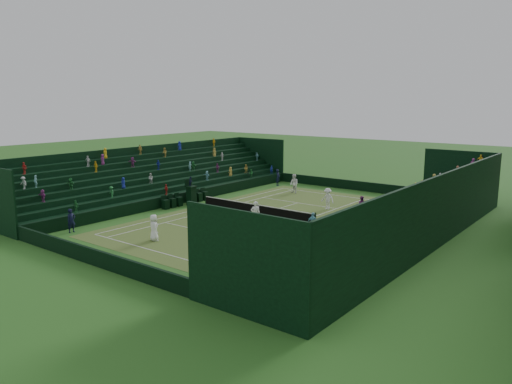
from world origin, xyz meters
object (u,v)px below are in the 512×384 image
(player_near_east, at_px, (255,214))
(tennis_net, at_px, (256,209))
(umpire_chair, at_px, (191,193))
(player_near_west, at_px, (154,228))
(player_far_west, at_px, (294,184))
(player_far_east, at_px, (328,199))

(player_near_east, bearing_deg, tennis_net, -97.52)
(umpire_chair, relative_size, player_near_east, 1.33)
(tennis_net, relative_size, player_near_east, 5.79)
(player_near_west, height_order, player_far_west, player_far_west)
(umpire_chair, xyz_separation_m, player_far_east, (10.75, 6.15, -0.19))
(umpire_chair, height_order, player_far_east, umpire_chair)
(umpire_chair, xyz_separation_m, player_near_east, (9.52, -2.63, -0.13))
(umpire_chair, relative_size, player_far_west, 1.35)
(umpire_chair, distance_m, player_near_east, 9.88)
(tennis_net, height_order, umpire_chair, umpire_chair)
(tennis_net, distance_m, umpire_chair, 7.23)
(player_near_west, bearing_deg, tennis_net, -71.48)
(player_far_west, bearing_deg, umpire_chair, -91.64)
(player_far_west, bearing_deg, player_near_east, -48.74)
(player_near_east, height_order, player_far_west, player_near_east)
(player_near_east, bearing_deg, player_far_east, -142.72)
(tennis_net, relative_size, player_near_west, 6.30)
(tennis_net, bearing_deg, player_near_east, -52.77)
(player_near_east, bearing_deg, player_far_west, -112.84)
(tennis_net, height_order, player_far_west, player_far_west)
(umpire_chair, relative_size, player_far_east, 1.40)
(player_near_west, relative_size, player_far_east, 0.97)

